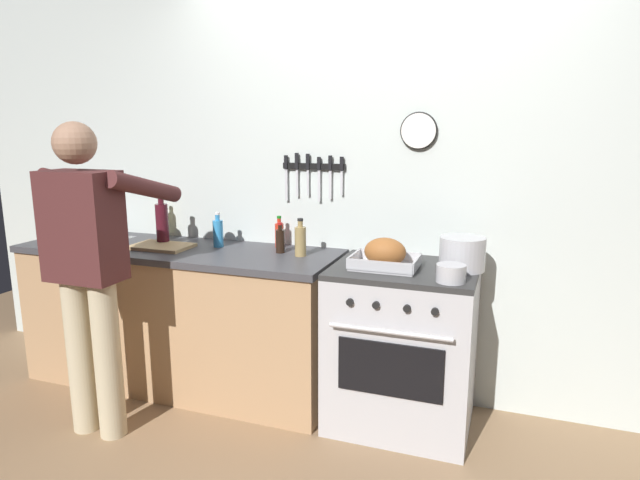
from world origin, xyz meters
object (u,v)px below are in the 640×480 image
at_px(saucepan, 451,273).
at_px(bottle_dish_soap, 218,233).
at_px(roasting_pan, 385,255).
at_px(bottle_hot_sauce, 279,234).
at_px(bottle_vinegar, 300,240).
at_px(bottle_wine_red, 162,223).
at_px(bottle_soy_sauce, 280,240).
at_px(bottle_cooking_oil, 162,222).
at_px(cutting_board, 162,246).
at_px(person_cook, 89,261).
at_px(stove, 402,346).
at_px(stock_pot, 462,253).

bearing_deg(saucepan, bottle_dish_soap, 168.02).
height_order(roasting_pan, bottle_hot_sauce, bottle_hot_sauce).
xyz_separation_m(bottle_vinegar, bottle_wine_red, (-0.94, -0.00, 0.05)).
bearing_deg(bottle_vinegar, bottle_soy_sauce, 165.65).
relative_size(bottle_hot_sauce, bottle_vinegar, 0.89).
bearing_deg(bottle_cooking_oil, cutting_board, -55.73).
xyz_separation_m(cutting_board, bottle_hot_sauce, (0.67, 0.27, 0.07)).
distance_m(person_cook, bottle_wine_red, 0.69).
height_order(stove, cutting_board, cutting_board).
bearing_deg(stove, stock_pot, 9.88).
xyz_separation_m(roasting_pan, bottle_wine_red, (-1.46, 0.10, 0.07)).
distance_m(stock_pot, bottle_vinegar, 0.91).
bearing_deg(stock_pot, bottle_hot_sauce, 171.27).
bearing_deg(bottle_soy_sauce, cutting_board, -169.92).
distance_m(bottle_cooking_oil, bottle_wine_red, 0.22).
xyz_separation_m(cutting_board, bottle_soy_sauce, (0.74, 0.13, 0.06)).
distance_m(bottle_hot_sauce, bottle_wine_red, 0.75).
bearing_deg(bottle_dish_soap, saucepan, -11.98).
bearing_deg(stove, cutting_board, -178.26).
distance_m(cutting_board, bottle_vinegar, 0.89).
bearing_deg(bottle_soy_sauce, bottle_hot_sauce, 116.08).
bearing_deg(person_cook, bottle_vinegar, -50.17).
relative_size(stock_pot, bottle_soy_sauce, 1.30).
bearing_deg(bottle_wine_red, bottle_hot_sauce, 13.47).
distance_m(roasting_pan, bottle_dish_soap, 1.11).
bearing_deg(cutting_board, bottle_cooking_oil, 124.27).
xyz_separation_m(person_cook, bottle_vinegar, (0.90, 0.68, 0.04)).
xyz_separation_m(bottle_dish_soap, bottle_wine_red, (-0.37, -0.06, 0.05)).
bearing_deg(stock_pot, stove, -170.12).
bearing_deg(bottle_wine_red, roasting_pan, -4.04).
bearing_deg(bottle_vinegar, person_cook, -142.88).
distance_m(saucepan, bottle_soy_sauce, 1.06).
relative_size(saucepan, bottle_hot_sauce, 0.73).
bearing_deg(bottle_vinegar, stove, -4.57).
bearing_deg(bottle_wine_red, bottle_vinegar, 0.14).
xyz_separation_m(stove, saucepan, (0.26, -0.20, 0.49)).
height_order(saucepan, bottle_hot_sauce, bottle_hot_sauce).
height_order(cutting_board, bottle_dish_soap, bottle_dish_soap).
height_order(saucepan, cutting_board, saucepan).
xyz_separation_m(stock_pot, bottle_hot_sauce, (-1.12, 0.17, -0.01)).
bearing_deg(stove, person_cook, -157.36).
height_order(person_cook, roasting_pan, person_cook).
relative_size(stove, roasting_pan, 2.56).
distance_m(bottle_cooking_oil, bottle_dish_soap, 0.51).
xyz_separation_m(stove, roasting_pan, (-0.10, -0.06, 0.52)).
xyz_separation_m(person_cook, roasting_pan, (1.43, 0.58, 0.02)).
height_order(roasting_pan, bottle_wine_red, bottle_wine_red).
relative_size(stove, bottle_wine_red, 2.74).
relative_size(roasting_pan, saucepan, 2.47).
height_order(cutting_board, bottle_cooking_oil, bottle_cooking_oil).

